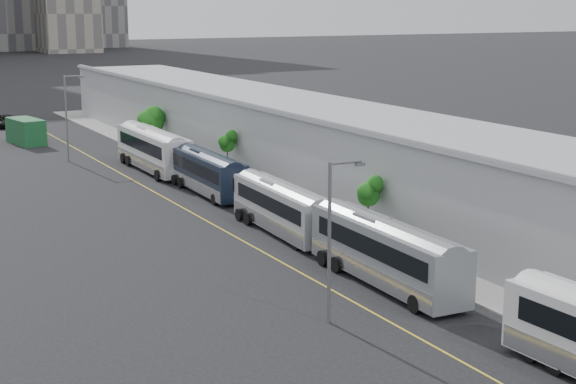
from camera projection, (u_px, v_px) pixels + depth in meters
sidewalk at (432, 245)px, 57.88m from camera, size 10.00×170.00×0.12m
lane_line at (291, 268)px, 53.10m from camera, size 0.12×160.00×0.02m
depot at (482, 188)px, 58.97m from camera, size 12.45×160.40×7.20m
bus_3 at (386, 258)px, 49.55m from camera, size 2.88×12.88×3.75m
bus_4 at (282, 212)px, 60.92m from camera, size 2.98×12.08×3.50m
bus_5 at (207, 176)px, 73.67m from camera, size 2.75×12.18×3.54m
bus_6 at (153, 153)px, 83.68m from camera, size 3.06×13.82×4.04m
tree_2 at (368, 193)px, 58.65m from camera, size 1.54×1.54×4.10m
tree_3 at (227, 143)px, 78.83m from camera, size 1.42×1.42×4.20m
tree_4 at (150, 119)px, 94.77m from camera, size 2.85×2.85×4.93m
street_lamp_near at (333, 230)px, 43.12m from camera, size 2.04×0.22×8.14m
street_lamp_far at (68, 112)px, 88.09m from camera, size 2.04×0.22×8.66m
shipping_container at (26, 131)px, 99.92m from camera, size 3.55×6.22×2.88m
suv at (5, 121)px, 113.83m from camera, size 3.77×5.98×1.54m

